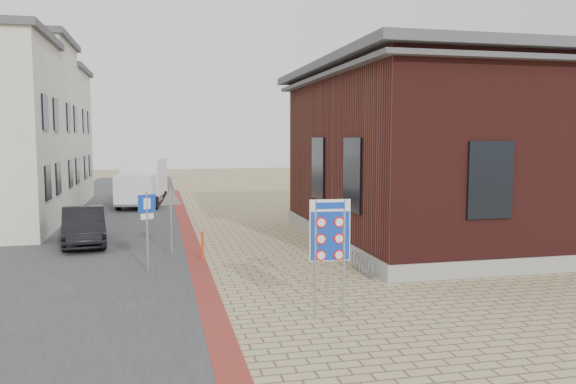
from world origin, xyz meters
name	(u,v)px	position (x,y,z in m)	size (l,w,h in m)	color
ground	(292,300)	(0.00, 0.00, 0.00)	(120.00, 120.00, 0.00)	tan
road_strip	(110,220)	(-5.50, 15.00, 0.01)	(7.00, 60.00, 0.02)	#38383A
curb_strip	(188,235)	(-2.00, 10.00, 0.01)	(0.60, 40.00, 0.02)	maroon
brick_building	(471,151)	(8.99, 7.00, 3.49)	(13.00, 13.00, 6.80)	gray
townhouse_far	(26,135)	(-10.99, 24.00, 4.17)	(7.40, 6.40, 8.30)	beige
bike_rack	(362,265)	(2.65, 2.20, 0.26)	(0.08, 1.80, 0.60)	slate
sedan	(84,226)	(-5.92, 8.75, 0.70)	(1.48, 4.24, 1.40)	black
box_truck	(142,182)	(-4.08, 20.40, 1.42)	(2.90, 5.53, 2.75)	slate
border_sign	(330,233)	(0.50, -1.50, 1.90)	(0.91, 0.12, 2.66)	gray
essen_sign	(327,237)	(1.00, 0.30, 1.48)	(0.61, 0.14, 2.26)	gray
parking_sign	(147,218)	(-3.50, 3.76, 1.63)	(0.50, 0.24, 2.40)	gray
yield_sign	(171,205)	(-2.76, 6.00, 1.75)	(0.81, 0.24, 2.30)	gray
bollard	(203,246)	(-1.80, 5.00, 0.48)	(0.09, 0.09, 0.96)	#D83E0B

